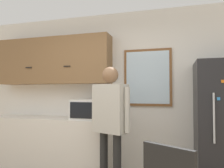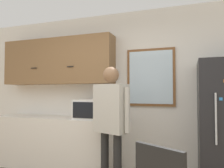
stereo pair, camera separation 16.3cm
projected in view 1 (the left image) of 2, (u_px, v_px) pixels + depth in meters
back_wall at (116, 91)px, 3.79m from camera, size 6.00×0.06×2.70m
counter at (49, 143)px, 3.77m from camera, size 2.14×0.56×0.89m
upper_cabinets at (53, 61)px, 3.93m from camera, size 2.14×0.35×0.82m
microwave at (89, 109)px, 3.52m from camera, size 0.53×0.39×0.32m
person at (110, 115)px, 2.94m from camera, size 0.58×0.38×1.67m
window at (148, 77)px, 3.60m from camera, size 0.78×0.05×0.94m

